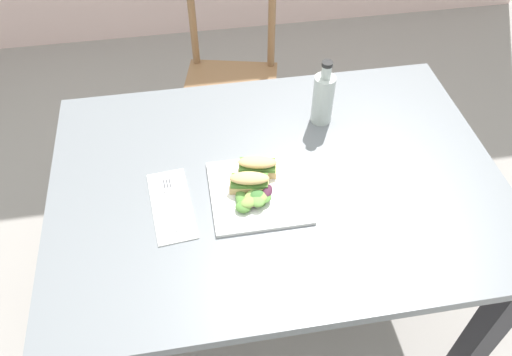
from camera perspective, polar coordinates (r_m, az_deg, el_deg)
ground_plane at (r=1.99m, az=1.02°, el=-16.58°), size 8.56×8.56×0.00m
dining_table at (r=1.52m, az=2.28°, el=-2.98°), size 1.28×0.92×0.74m
chair_wooden_far at (r=2.25m, az=-2.89°, el=10.82°), size 0.48×0.48×0.87m
plate_lunch at (r=1.38m, az=0.27°, el=-1.62°), size 0.26×0.26×0.01m
sandwich_half_front at (r=1.37m, az=-0.76°, el=-0.43°), size 0.11×0.07×0.06m
sandwich_half_back at (r=1.41m, az=0.16°, el=1.39°), size 0.11×0.07×0.06m
salad_mixed_greens at (r=1.34m, az=-0.25°, el=-2.41°), size 0.12×0.09×0.03m
napkin_folded at (r=1.38m, az=-9.55°, el=-3.06°), size 0.13×0.26×0.00m
fork_on_napkin at (r=1.39m, az=-9.68°, el=-2.43°), size 0.04×0.19×0.00m
bottle_cold_brew at (r=1.57m, az=7.58°, el=8.71°), size 0.07×0.07×0.22m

